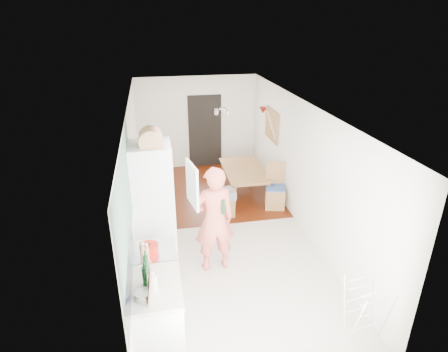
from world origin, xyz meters
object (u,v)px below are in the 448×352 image
object	(u,v)px
stool	(224,207)
dining_table	(245,182)
drying_rack	(365,308)
person	(214,211)
dining_chair	(275,187)

from	to	relation	value
stool	dining_table	bearing A→B (deg)	56.18
stool	drying_rack	world-z (taller)	drying_rack
person	stool	world-z (taller)	person
person	stool	bearing A→B (deg)	-112.15
dining_table	drying_rack	bearing A→B (deg)	-172.64
dining_chair	drying_rack	bearing A→B (deg)	-74.99
dining_table	stool	bearing A→B (deg)	147.27
person	dining_chair	distance (m)	2.57
dining_chair	stool	bearing A→B (deg)	-156.39
dining_table	dining_chair	world-z (taller)	dining_chair
dining_table	drying_rack	distance (m)	4.55
dining_table	drying_rack	size ratio (longest dim) A/B	1.76
person	dining_table	world-z (taller)	person
stool	drying_rack	bearing A→B (deg)	-70.57
dining_chair	drying_rack	world-z (taller)	dining_chair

